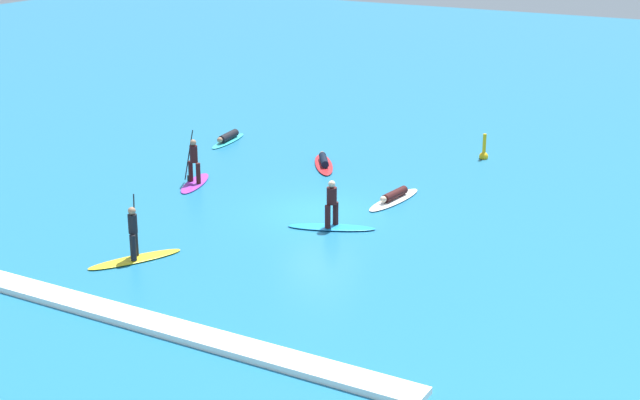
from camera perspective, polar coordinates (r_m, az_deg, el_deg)
name	(u,v)px	position (r m, az deg, el deg)	size (l,w,h in m)	color
ground_plane	(320,213)	(33.98, 0.00, -0.80)	(120.00, 120.00, 0.00)	#1E6B93
surfer_on_red_board	(324,162)	(39.76, 0.23, 2.31)	(2.40, 3.07, 0.42)	red
surfer_on_blue_board	(332,217)	(32.30, 0.72, -1.02)	(3.10, 1.86, 1.75)	#1E8CD1
surfer_on_white_board	(394,198)	(35.35, 4.54, 0.15)	(1.08, 3.36, 0.41)	white
surfer_on_purple_board	(194,172)	(37.49, -7.69, 1.68)	(1.58, 2.85, 2.21)	purple
surfer_on_yellow_board	(134,248)	(30.14, -11.28, -2.89)	(2.05, 3.07, 2.17)	yellow
surfer_on_teal_board	(228,138)	(43.73, -5.66, 3.77)	(0.98, 3.02, 0.44)	#33C6CC
marker_buoy	(484,153)	(41.39, 9.99, 2.82)	(0.40, 0.40, 1.22)	yellow
wave_crest	(135,318)	(26.15, -11.27, -7.12)	(17.19, 0.90, 0.18)	white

